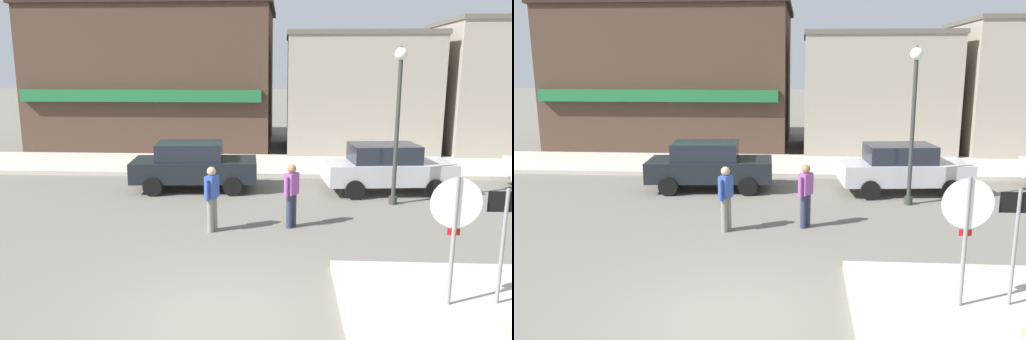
# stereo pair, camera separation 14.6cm
# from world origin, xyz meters

# --- Properties ---
(ground_plane) EXTENTS (160.00, 160.00, 0.00)m
(ground_plane) POSITION_xyz_m (0.00, 0.00, 0.00)
(ground_plane) COLOR #6B665B
(kerb_far) EXTENTS (80.00, 4.00, 0.15)m
(kerb_far) POSITION_xyz_m (0.00, 12.27, 0.07)
(kerb_far) COLOR beige
(kerb_far) RESTS_ON ground
(stop_sign) EXTENTS (0.82, 0.07, 2.30)m
(stop_sign) POSITION_xyz_m (3.69, 0.40, 1.52)
(stop_sign) COLOR gray
(stop_sign) RESTS_ON ground
(one_way_sign) EXTENTS (0.60, 0.06, 2.10)m
(one_way_sign) POSITION_xyz_m (4.51, 0.48, 1.33)
(one_way_sign) COLOR gray
(one_way_sign) RESTS_ON ground
(lamp_post) EXTENTS (0.36, 0.36, 4.54)m
(lamp_post) POSITION_xyz_m (4.18, 7.00, 2.96)
(lamp_post) COLOR #333833
(lamp_post) RESTS_ON ground
(parked_car_nearest) EXTENTS (4.12, 2.11, 1.56)m
(parked_car_nearest) POSITION_xyz_m (-1.97, 8.43, 0.81)
(parked_car_nearest) COLOR black
(parked_car_nearest) RESTS_ON ground
(parked_car_second) EXTENTS (4.15, 2.18, 1.56)m
(parked_car_second) POSITION_xyz_m (4.23, 8.40, 0.81)
(parked_car_second) COLOR #B7B7BC
(parked_car_second) RESTS_ON ground
(pedestrian_crossing_near) EXTENTS (0.34, 0.54, 1.61)m
(pedestrian_crossing_near) POSITION_xyz_m (-0.77, 4.29, 0.87)
(pedestrian_crossing_near) COLOR gray
(pedestrian_crossing_near) RESTS_ON ground
(pedestrian_crossing_far) EXTENTS (0.38, 0.51, 1.61)m
(pedestrian_crossing_far) POSITION_xyz_m (1.17, 4.70, 0.87)
(pedestrian_crossing_far) COLOR #2D334C
(pedestrian_crossing_far) RESTS_ON ground
(building_corner_shop) EXTENTS (11.43, 8.11, 6.84)m
(building_corner_shop) POSITION_xyz_m (-5.29, 18.08, 3.43)
(building_corner_shop) COLOR #473328
(building_corner_shop) RESTS_ON ground
(building_storefront_left_near) EXTENTS (6.66, 5.62, 5.45)m
(building_storefront_left_near) POSITION_xyz_m (4.37, 16.65, 2.73)
(building_storefront_left_near) COLOR #9E9384
(building_storefront_left_near) RESTS_ON ground
(building_storefront_left_mid) EXTENTS (5.14, 6.07, 6.01)m
(building_storefront_left_mid) POSITION_xyz_m (10.68, 16.81, 3.01)
(building_storefront_left_mid) COLOR #9E9384
(building_storefront_left_mid) RESTS_ON ground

